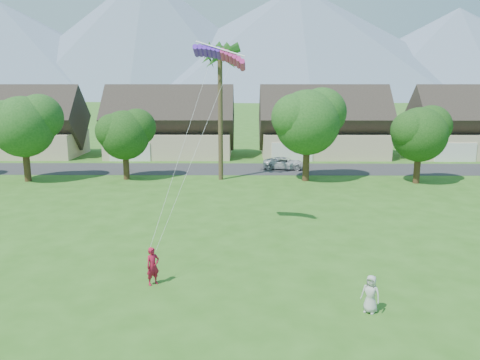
{
  "coord_description": "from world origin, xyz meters",
  "views": [
    {
      "loc": [
        0.24,
        -15.09,
        9.03
      ],
      "look_at": [
        0.0,
        10.0,
        3.8
      ],
      "focal_mm": 35.0,
      "sensor_mm": 36.0,
      "label": 1
    }
  ],
  "objects_px": {
    "kite_flyer": "(153,266)",
    "watcher": "(371,294)",
    "parked_car": "(285,163)",
    "parafoil_kite": "(221,54)"
  },
  "relations": [
    {
      "from": "watcher",
      "to": "parafoil_kite",
      "type": "relative_size",
      "value": 0.5
    },
    {
      "from": "watcher",
      "to": "parked_car",
      "type": "distance_m",
      "value": 31.76
    },
    {
      "from": "kite_flyer",
      "to": "parked_car",
      "type": "height_order",
      "value": "kite_flyer"
    },
    {
      "from": "kite_flyer",
      "to": "parafoil_kite",
      "type": "xyz_separation_m",
      "value": [
        2.82,
        6.94,
        9.72
      ]
    },
    {
      "from": "parafoil_kite",
      "to": "watcher",
      "type": "bearing_deg",
      "value": -46.84
    },
    {
      "from": "kite_flyer",
      "to": "parafoil_kite",
      "type": "height_order",
      "value": "parafoil_kite"
    },
    {
      "from": "kite_flyer",
      "to": "parafoil_kite",
      "type": "bearing_deg",
      "value": 27.1
    },
    {
      "from": "kite_flyer",
      "to": "watcher",
      "type": "xyz_separation_m",
      "value": [
        9.19,
        -2.56,
        -0.1
      ]
    },
    {
      "from": "watcher",
      "to": "parked_car",
      "type": "relative_size",
      "value": 0.34
    },
    {
      "from": "parked_car",
      "to": "parafoil_kite",
      "type": "relative_size",
      "value": 1.47
    }
  ]
}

